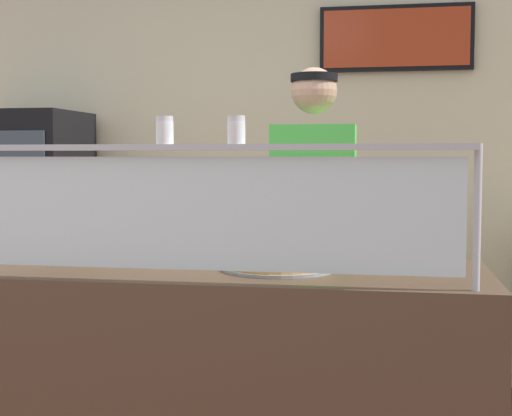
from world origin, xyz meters
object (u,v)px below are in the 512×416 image
pizza_tray (278,265)px  drink_fridge (24,241)px  parmesan_shaker (165,132)px  pizza_server (273,260)px  pepper_flake_shaker (236,132)px  worker_figure (314,233)px

pizza_tray → drink_fridge: 2.54m
pizza_tray → parmesan_shaker: parmesan_shaker is taller
pizza_server → drink_fridge: drink_fridge is taller
parmesan_shaker → pepper_flake_shaker: size_ratio=1.01×
pizza_tray → pizza_server: pizza_server is taller
pizza_server → parmesan_shaker: bearing=-140.5°
worker_figure → parmesan_shaker: bearing=-110.3°
worker_figure → drink_fridge: worker_figure is taller
pepper_flake_shaker → drink_fridge: 2.75m
pepper_flake_shaker → worker_figure: 1.14m
drink_fridge → pizza_tray: bearing=-41.9°
pizza_server → worker_figure: (0.07, 0.77, 0.02)m
pepper_flake_shaker → worker_figure: worker_figure is taller
pizza_server → pepper_flake_shaker: 0.53m
pizza_tray → parmesan_shaker: bearing=-138.0°
pizza_tray → drink_fridge: drink_fridge is taller
pizza_tray → drink_fridge: bearing=138.1°
pizza_server → parmesan_shaker: (-0.31, -0.28, 0.45)m
pizza_tray → pepper_flake_shaker: pepper_flake_shaker is taller
pizza_server → parmesan_shaker: size_ratio=3.09×
pizza_tray → worker_figure: size_ratio=0.23×
pizza_tray → pizza_server: size_ratio=1.45×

